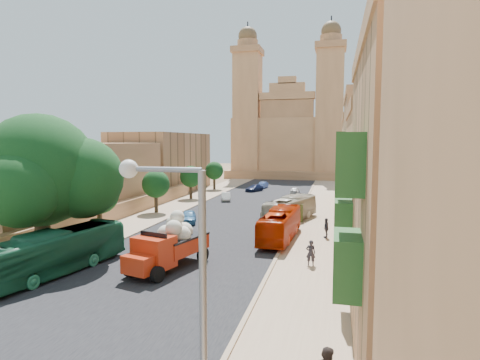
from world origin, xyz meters
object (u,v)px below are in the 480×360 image
at_px(car_blue_a, 189,217).
at_px(car_white_b, 295,190).
at_px(street_tree_a, 99,195).
at_px(olive_pickup, 292,210).
at_px(ficus_tree, 41,174).
at_px(bus_red_east, 280,225).
at_px(pedestrian_c, 326,228).
at_px(street_tree_b, 156,184).
at_px(bus_green_north, 57,252).
at_px(bus_cream_east, 291,209).
at_px(street_tree_c, 191,177).
at_px(streetlamp, 183,290).
at_px(red_truck, 168,244).
at_px(church, 290,138).
at_px(pedestrian_a, 311,253).
at_px(car_white_a, 226,197).
at_px(car_cream, 271,215).
at_px(street_tree_d, 214,171).
at_px(car_dkblue, 254,188).
at_px(car_blue_b, 263,185).

bearing_deg(car_blue_a, car_white_b, 53.65).
xyz_separation_m(street_tree_a, olive_pickup, (16.50, 12.07, -2.83)).
height_order(ficus_tree, bus_red_east, ficus_tree).
bearing_deg(pedestrian_c, street_tree_b, -122.81).
distance_m(bus_green_north, pedestrian_c, 21.93).
relative_size(ficus_tree, bus_cream_east, 1.11).
height_order(bus_red_east, pedestrian_c, bus_red_east).
bearing_deg(ficus_tree, street_tree_c, 91.06).
bearing_deg(streetlamp, red_truck, 114.86).
bearing_deg(car_blue_a, street_tree_c, 91.48).
distance_m(street_tree_a, bus_red_east, 16.80).
xyz_separation_m(church, street_tree_b, (-10.00, -54.61, -6.07)).
bearing_deg(bus_cream_east, pedestrian_a, 119.09).
distance_m(bus_red_east, car_white_a, 23.77).
bearing_deg(car_blue_a, car_cream, 6.89).
bearing_deg(bus_cream_east, streetlamp, 109.78).
relative_size(car_blue_a, car_white_b, 1.17).
xyz_separation_m(red_truck, bus_red_east, (6.30, 9.80, -0.37)).
bearing_deg(car_cream, street_tree_d, -82.80).
relative_size(ficus_tree, car_cream, 2.73).
bearing_deg(car_cream, church, -107.93).
distance_m(church, street_tree_d, 32.79).
distance_m(church, car_cream, 56.70).
height_order(red_truck, bus_red_east, red_truck).
bearing_deg(bus_red_east, bus_cream_east, -87.10).
xyz_separation_m(street_tree_b, olive_pickup, (16.50, 0.07, -2.52)).
distance_m(bus_red_east, car_blue_a, 11.56).
relative_size(street_tree_b, car_white_b, 1.56).
height_order(car_dkblue, pedestrian_a, pedestrian_a).
bearing_deg(bus_green_north, pedestrian_c, 50.15).
bearing_deg(car_cream, bus_red_east, 82.08).
bearing_deg(car_blue_a, street_tree_a, -149.19).
distance_m(ficus_tree, olive_pickup, 26.15).
height_order(street_tree_c, streetlamp, streetlamp).
bearing_deg(car_white_b, car_blue_b, -43.85).
relative_size(red_truck, pedestrian_a, 3.89).
bearing_deg(pedestrian_c, bus_green_north, -60.97).
height_order(street_tree_a, street_tree_c, street_tree_a).
distance_m(red_truck, pedestrian_c, 15.30).
distance_m(red_truck, car_white_b, 41.18).
distance_m(street_tree_c, car_dkblue, 13.48).
bearing_deg(church, car_white_a, -95.67).
xyz_separation_m(bus_green_north, pedestrian_a, (16.07, 5.51, -0.55)).
height_order(bus_cream_east, car_cream, bus_cream_east).
relative_size(olive_pickup, car_white_b, 1.47).
xyz_separation_m(bus_cream_east, car_cream, (-2.24, 0.34, -0.79)).
distance_m(street_tree_d, bus_cream_east, 30.48).
bearing_deg(ficus_tree, bus_red_east, 32.24).
relative_size(church, car_cream, 9.34).
relative_size(church, bus_cream_east, 3.79).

